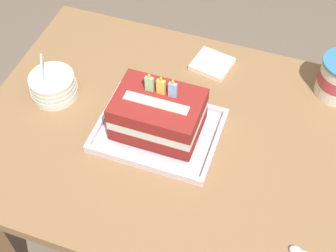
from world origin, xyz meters
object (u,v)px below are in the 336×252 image
foil_tray (159,131)px  serving_spoon_near_tray (303,252)px  napkin_pile (212,64)px  bowl_stack (53,86)px  birthday_cake (158,114)px

foil_tray → serving_spoon_near_tray: (0.41, -0.21, -0.00)m
napkin_pile → bowl_stack: bearing=-146.7°
birthday_cake → serving_spoon_near_tray: 0.47m
foil_tray → bowl_stack: size_ratio=2.42×
serving_spoon_near_tray → napkin_pile: bearing=125.0°
foil_tray → bowl_stack: (-0.32, 0.04, 0.03)m
foil_tray → serving_spoon_near_tray: bearing=-26.9°
serving_spoon_near_tray → napkin_pile: napkin_pile is taller
birthday_cake → bowl_stack: birthday_cake is taller
bowl_stack → napkin_pile: size_ratio=1.04×
bowl_stack → serving_spoon_near_tray: bowl_stack is taller
bowl_stack → napkin_pile: bearing=33.3°
bowl_stack → serving_spoon_near_tray: bearing=-18.4°
foil_tray → serving_spoon_near_tray: 0.46m
birthday_cake → bowl_stack: (-0.32, 0.04, -0.05)m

